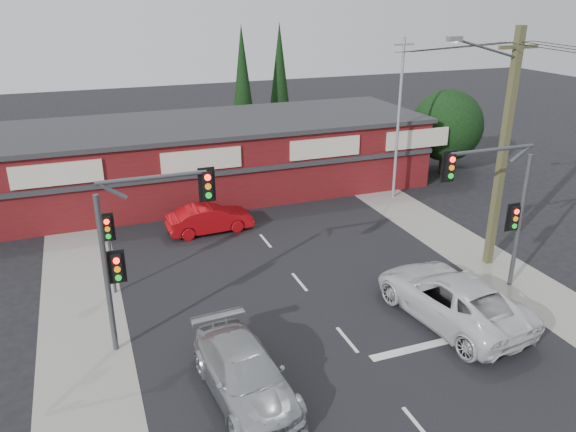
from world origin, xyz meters
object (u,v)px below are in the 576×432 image
object	(u,v)px
silver_suv	(245,374)
shop_building	(204,157)
utility_pole	(502,144)
red_sedan	(210,219)
white_suv	(451,297)

from	to	relation	value
silver_suv	shop_building	size ratio (longest dim) A/B	0.19
utility_pole	silver_suv	bearing A→B (deg)	-159.23
shop_building	utility_pole	distance (m)	17.15
red_sedan	utility_pole	xyz separation A→B (m)	(10.58, -7.73, 4.70)
white_suv	silver_suv	bearing A→B (deg)	2.84
silver_suv	shop_building	bearing A→B (deg)	76.09
shop_building	utility_pole	bearing A→B (deg)	-56.24
white_suv	utility_pole	size ratio (longest dim) A/B	0.63
red_sedan	silver_suv	bearing A→B (deg)	168.31
white_suv	utility_pole	world-z (taller)	utility_pole
white_suv	red_sedan	world-z (taller)	white_suv
silver_suv	red_sedan	size ratio (longest dim) A/B	1.22
silver_suv	red_sedan	distance (m)	12.59
red_sedan	shop_building	world-z (taller)	shop_building
red_sedan	white_suv	bearing A→B (deg)	-153.15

